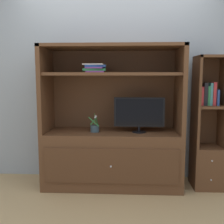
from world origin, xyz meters
TOP-DOWN VIEW (x-y plane):
  - ground_plane at (0.00, 0.00)m, footprint 8.00×8.00m
  - painted_rear_wall at (0.00, 0.75)m, footprint 6.00×0.10m
  - media_console at (0.00, 0.41)m, footprint 1.69×0.63m
  - tv_monitor at (0.33, 0.36)m, footprint 0.61×0.17m
  - potted_plant at (-0.21, 0.36)m, footprint 0.14×0.11m
  - magazine_stack at (-0.21, 0.40)m, footprint 0.29×0.35m
  - bookshelf_tall at (1.18, 0.41)m, footprint 0.36×0.39m
  - upright_book_row at (1.15, 0.40)m, footprint 0.21×0.17m

SIDE VIEW (x-z plane):
  - ground_plane at x=0.00m, z-range 0.00..0.00m
  - media_console at x=0.00m, z-range -0.33..1.40m
  - bookshelf_tall at x=1.18m, z-range -0.24..1.36m
  - potted_plant at x=-0.21m, z-range 0.62..0.85m
  - tv_monitor at x=0.33m, z-range 0.71..1.14m
  - upright_book_row at x=1.15m, z-range 1.01..1.28m
  - painted_rear_wall at x=0.00m, z-range 0.00..2.80m
  - magazine_stack at x=-0.21m, z-range 1.41..1.51m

